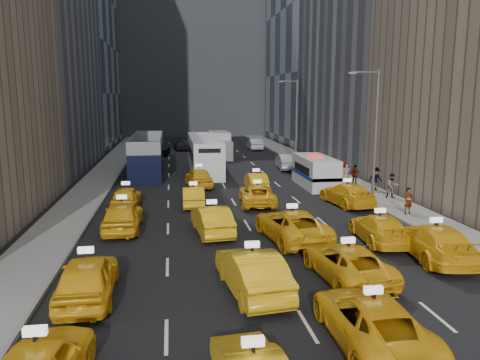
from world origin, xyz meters
The scene contains 38 objects.
ground centered at (0.00, 0.00, 0.00)m, with size 160.00×160.00×0.00m, color black.
sidewalk_west centered at (-10.50, 25.00, 0.07)m, with size 3.00×90.00×0.15m, color gray.
sidewalk_east centered at (10.50, 25.00, 0.07)m, with size 3.00×90.00×0.15m, color gray.
curb_west centered at (-9.05, 25.00, 0.09)m, with size 0.15×90.00×0.18m, color slate.
curb_east centered at (9.05, 25.00, 0.09)m, with size 0.15×90.00×0.18m, color slate.
building_backdrop centered at (0.00, 72.00, 20.00)m, with size 30.00×12.00×40.00m, color slate.
streetlight_near centered at (9.18, 12.00, 4.92)m, with size 2.15×0.22×9.00m.
streetlight_far centered at (9.18, 32.00, 4.92)m, with size 2.15×0.22×9.00m.
taxi_2 centered at (1.58, -5.29, 0.73)m, with size 2.44×5.28×1.47m, color #F6B114.
taxi_4 centered at (-7.33, -0.85, 0.82)m, with size 1.94×4.83×1.65m, color #F6B114.
taxi_5 centered at (-1.32, -1.13, 0.83)m, with size 1.76×5.03×1.66m, color #F6B114.
taxi_6 centered at (2.69, -0.43, 0.71)m, with size 2.35×5.09×1.42m, color #F6B114.
taxi_7 centered at (7.50, 1.30, 0.80)m, with size 2.23×5.49×1.59m, color #F6B114.
taxi_8 centered at (-6.94, 7.98, 0.84)m, with size 1.97×4.90×1.67m, color #F6B114.
taxi_9 centered at (-2.14, 6.68, 0.77)m, with size 1.63×4.66×1.54m, color #F6B114.
taxi_10 centered at (1.81, 4.97, 0.79)m, with size 2.61×5.66×1.57m, color #F6B114.
taxi_11 centered at (6.11, 4.01, 0.71)m, with size 1.98×4.87×1.41m, color #F6B114.
taxi_12 centered at (-7.22, 13.38, 0.72)m, with size 1.69×4.20×1.43m, color #F6B114.
taxi_13 centered at (-2.81, 13.24, 0.66)m, with size 1.40×4.03×1.33m, color #F6B114.
taxi_14 centered at (1.50, 13.03, 0.69)m, with size 2.28×4.94×1.37m, color #F6B114.
taxi_15 centered at (7.47, 12.00, 0.75)m, with size 2.09×5.14×1.49m, color #F6B114.
taxi_16 centered at (-2.05, 19.82, 0.78)m, with size 1.84×4.58×1.56m, color #F6B114.
taxi_17 centered at (2.34, 18.06, 0.67)m, with size 1.42×4.07×1.34m, color #F6B114.
nypd_van centered at (7.33, 18.63, 1.18)m, with size 2.86×6.25×2.61m.
double_decker centered at (-6.45, 27.19, 1.76)m, with size 3.62×12.35×3.54m.
city_bus centered at (-1.02, 27.89, 1.65)m, with size 3.90×13.07×3.32m.
box_truck centered at (1.55, 37.59, 1.49)m, with size 2.90×6.82×3.03m.
misc_car_0 centered at (7.18, 27.74, 0.78)m, with size 1.66×4.76×1.57m, color #A6A9AD.
misc_car_1 centered at (-5.70, 41.37, 0.71)m, with size 2.37×5.14×1.43m, color black.
misc_car_2 centered at (2.12, 46.49, 0.67)m, with size 1.86×4.58×1.33m, color slate.
misc_car_3 centered at (-2.96, 45.69, 0.67)m, with size 1.59×3.94×1.34m, color black.
misc_car_4 centered at (7.06, 45.06, 0.78)m, with size 1.65×4.74×1.56m, color #ADB0B5.
pedestrian_0 centered at (10.06, 8.53, 0.98)m, with size 0.61×0.40×1.66m, color gray.
pedestrian_1 centered at (11.19, 12.95, 1.02)m, with size 0.85×0.47×1.75m, color gray.
pedestrian_2 centered at (11.18, 15.72, 1.05)m, with size 1.16×0.48×1.79m, color gray.
pedestrian_3 centered at (10.47, 18.04, 0.97)m, with size 0.96×0.44×1.64m, color gray.
pedestrian_4 centered at (10.26, 19.39, 0.99)m, with size 0.82×0.45×1.68m, color gray.
pedestrian_5 centered at (9.45, 22.40, 1.06)m, with size 1.69×0.49×1.82m, color gray.
Camera 1 is at (-4.20, -17.52, 7.33)m, focal length 35.00 mm.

